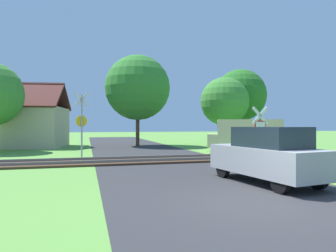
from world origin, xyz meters
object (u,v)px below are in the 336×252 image
Objects in this scene: house at (26,125)px; stop_sign_near at (260,131)px; parked_car at (267,155)px; tree_far at (240,95)px; mail_truck at (246,134)px; tree_center at (138,88)px; tree_right at (225,102)px; crossing_sign_far at (82,120)px.

stop_sign_near is at bearing -41.14° from house.
parked_car is (-2.37, -4.14, -0.69)m from stop_sign_near.
tree_far reaches higher than parked_car.
parked_car is (-10.07, -20.03, -4.12)m from tree_far.
mail_truck is at bearing -21.78° from house.
tree_center is 1.56× the size of mail_truck.
stop_sign_near is at bearing 179.57° from mail_truck.
tree_far reaches higher than tree_right.
tree_far is (7.70, 15.88, 3.43)m from stop_sign_near.
house is at bearing 174.48° from tree_right.
stop_sign_near is at bearing -76.31° from tree_center.
tree_right reaches higher than mail_truck.
tree_far is at bearing -2.89° from mail_truck.
tree_center is (-3.46, 14.20, 3.65)m from stop_sign_near.
house is at bearing 110.51° from parked_car.
tree_center is at bearing -171.43° from tree_far.
crossing_sign_far is 0.71× the size of mail_truck.
mail_truck is (15.57, -9.06, -0.62)m from house.
house is 0.87× the size of tree_center.
crossing_sign_far is 0.59× the size of tree_right.
tree_far reaches higher than stop_sign_near.
crossing_sign_far is 0.89× the size of parked_car.
tree_far is (15.86, 10.89, 2.88)m from crossing_sign_far.
tree_right is at bearing -110.93° from stop_sign_near.
house is at bearing -51.19° from stop_sign_near.
parked_car is at bearing -111.93° from tree_right.
tree_far is at bearing -117.49° from stop_sign_near.
mail_truck is at bearing -52.95° from tree_center.
tree_far is at bearing 10.66° from house.
house is at bearing -177.76° from tree_far.
crossing_sign_far is 10.96m from mail_truck.
tree_center is (9.39, -0.88, 3.37)m from house.
stop_sign_near is 0.33× the size of tree_center.
tree_right is at bearing 17.40° from crossing_sign_far.
mail_truck is 1.25× the size of parked_car.
crossing_sign_far is at bearing -56.61° from house.
tree_right is at bearing 8.92° from mail_truck.
tree_far reaches higher than crossing_sign_far.
stop_sign_near is 0.52× the size of mail_truck.
tree_far is at bearing 39.67° from tree_right.
house is at bearing 174.65° from tree_center.
stop_sign_near is at bearing -109.31° from tree_right.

